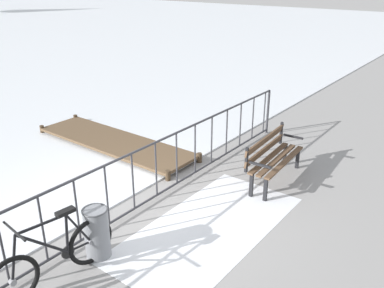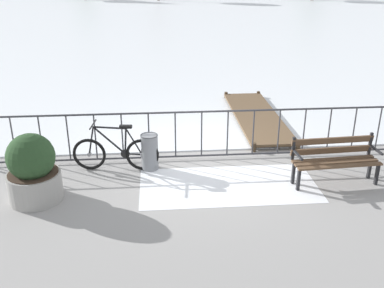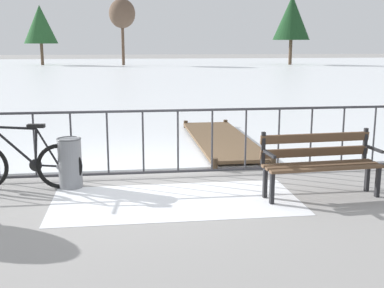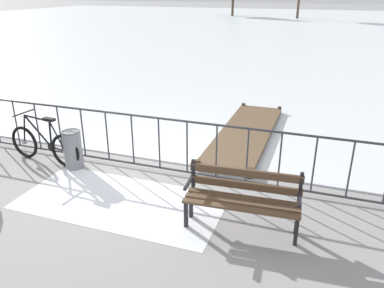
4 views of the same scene
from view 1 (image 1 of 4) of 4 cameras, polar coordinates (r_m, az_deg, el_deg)
name	(u,v)px [view 1 (image 1 of 4)]	position (r m, az deg, el deg)	size (l,w,h in m)	color
ground_plane	(135,213)	(6.80, -7.93, -9.42)	(160.00, 160.00, 0.00)	gray
snow_patch	(209,227)	(6.39, 2.39, -11.50)	(3.28, 1.58, 0.01)	white
railing_fence	(133,182)	(6.52, -8.19, -5.25)	(9.06, 0.06, 1.07)	#38383D
bicycle_near_railing	(54,258)	(5.48, -18.58, -14.73)	(1.71, 0.52, 0.97)	black
park_bench	(272,155)	(7.64, 11.07, -1.49)	(1.63, 0.58, 0.89)	brown
trash_bin	(97,232)	(5.78, -13.07, -11.86)	(0.35, 0.35, 0.73)	gray
wooden_dock	(114,142)	(9.26, -10.74, 0.32)	(1.10, 4.07, 0.20)	brown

